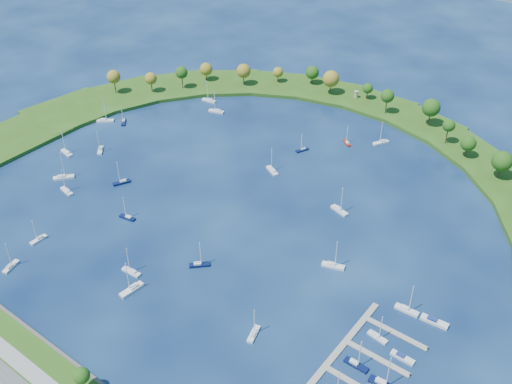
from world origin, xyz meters
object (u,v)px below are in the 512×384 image
Objects in this scene: moored_boat_14 at (132,289)px; docked_boat_10 at (407,309)px; moored_boat_11 at (123,122)px; docked_boat_7 at (383,384)px; moored_boat_5 at (347,142)px; moored_boat_2 at (127,217)px; moored_boat_7 at (254,333)px; moored_boat_17 at (131,271)px; harbor_tower at (356,94)px; moored_boat_20 at (199,264)px; moored_boat_12 at (272,170)px; moored_boat_18 at (122,182)px; moored_boat_15 at (209,100)px; moored_boat_8 at (339,210)px; moored_boat_13 at (302,149)px; moored_boat_4 at (38,239)px; moored_boat_6 at (63,177)px; docked_boat_8 at (377,336)px; moored_boat_19 at (216,111)px; moored_boat_10 at (67,152)px; moored_boat_16 at (11,266)px; moored_boat_21 at (381,142)px; docked_boat_9 at (402,357)px; moored_boat_3 at (67,191)px; moored_boat_9 at (333,265)px; moored_boat_0 at (100,150)px; docked_boat_6 at (356,364)px; moored_boat_1 at (105,120)px.

docked_boat_10 is (84.40, 51.65, -0.05)m from moored_boat_14.
moored_boat_11 is 0.78× the size of docked_boat_7.
moored_boat_2 is at bearing 105.26° from moored_boat_5.
moored_boat_17 reaches higher than moored_boat_7.
moored_boat_20 is at bearing -82.08° from harbor_tower.
moored_boat_12 is 70.38m from moored_boat_18.
moored_boat_14 is 1.13× the size of moored_boat_15.
moored_boat_8 is 1.08× the size of moored_boat_17.
moored_boat_17 is at bearing 22.57° from moored_boat_13.
moored_boat_7 is (99.56, 13.47, 0.02)m from moored_boat_4.
moored_boat_6 is 162.05m from docked_boat_8.
moored_boat_5 is 0.81× the size of moored_boat_17.
moored_boat_19 reaches higher than moored_boat_4.
moored_boat_10 reaches higher than moored_boat_5.
moored_boat_16 is (-12.61, -48.22, 0.01)m from moored_boat_2.
moored_boat_21 is 1.57× the size of docked_boat_9.
moored_boat_8 is 64.01m from moored_boat_21.
moored_boat_3 is at bearing 66.63° from moored_boat_7.
harbor_tower is at bearing -59.08° from moored_boat_12.
moored_boat_15 is 0.98× the size of moored_boat_19.
moored_boat_12 is at bearing 139.02° from docked_boat_7.
moored_boat_21 is at bearing -178.95° from moored_boat_15.
moored_boat_21 reaches higher than moored_boat_4.
moored_boat_9 is 148.82m from moored_boat_10.
moored_boat_19 is at bearing -146.27° from moored_boat_14.
moored_boat_5 is 139.96m from moored_boat_6.
moored_boat_11 is (-28.31, 60.04, -0.03)m from moored_boat_3.
moored_boat_14 is (85.41, -58.36, 0.08)m from moored_boat_0.
moored_boat_8 is 138.54m from moored_boat_10.
harbor_tower is 0.38× the size of moored_boat_2.
moored_boat_8 is 67.37m from moored_boat_20.
docked_boat_7 reaches higher than moored_boat_7.
moored_boat_11 is at bearing -44.44° from moored_boat_17.
moored_boat_14 reaches higher than moored_boat_17.
moored_boat_8 is at bearing 126.49° from docked_boat_7.
moored_boat_15 reaches higher than moored_boat_11.
moored_boat_7 is at bearing 149.76° from moored_boat_12.
moored_boat_19 is at bearing 28.78° from moored_boat_7.
moored_boat_5 is 87.56m from moored_boat_15.
moored_boat_6 is (-10.14, 6.14, 0.07)m from moored_boat_3.
moored_boat_7 is at bearing -113.41° from moored_boat_9.
moored_boat_0 is at bearing -123.73° from moored_boat_10.
docked_boat_7 is at bearing -49.55° from moored_boat_20.
docked_boat_6 is 31.68m from docked_boat_10.
moored_boat_0 is 182.32m from docked_boat_7.
moored_boat_7 is 45.49m from moored_boat_9.
moored_boat_10 reaches higher than moored_boat_0.
moored_boat_18 is (22.94, -87.66, -0.02)m from moored_boat_15.
moored_boat_3 reaches higher than moored_boat_20.
moored_boat_1 is at bearing 30.78° from moored_boat_19.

